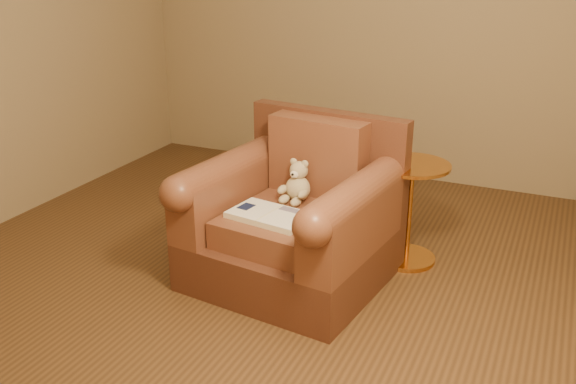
% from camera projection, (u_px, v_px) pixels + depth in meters
% --- Properties ---
extents(floor, '(4.00, 4.00, 0.00)m').
position_uv_depth(floor, '(265.00, 271.00, 3.84)').
color(floor, '#52351C').
rests_on(floor, ground).
extents(armchair, '(1.13, 1.08, 0.91)m').
position_uv_depth(armchair, '(296.00, 220.00, 3.67)').
color(armchair, '#4F291A').
rests_on(armchair, floor).
extents(teddy_bear, '(0.18, 0.21, 0.25)m').
position_uv_depth(teddy_bear, '(297.00, 185.00, 3.70)').
color(teddy_bear, tan).
rests_on(teddy_bear, armchair).
extents(guidebook, '(0.47, 0.32, 0.04)m').
position_uv_depth(guidebook, '(270.00, 215.00, 3.48)').
color(guidebook, beige).
rests_on(guidebook, armchair).
extents(side_table, '(0.45, 0.45, 0.63)m').
position_uv_depth(side_table, '(409.00, 209.00, 3.85)').
color(side_table, '#D68B3A').
rests_on(side_table, floor).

